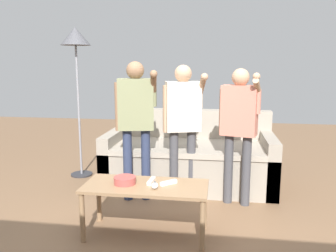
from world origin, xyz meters
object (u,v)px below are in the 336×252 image
couch (189,159)px  floor_lamp (76,46)px  player_right (239,121)px  game_remote_wand_near (169,183)px  game_remote_nunchuk (155,186)px  coffee_table (146,192)px  player_center (183,116)px  game_remote_wand_far (151,181)px  snack_bowl (125,180)px  player_left (136,115)px

couch → floor_lamp: bearing=176.0°
player_right → game_remote_wand_near: bearing=-129.2°
game_remote_nunchuk → floor_lamp: bearing=129.9°
coffee_table → game_remote_wand_near: game_remote_wand_near is taller
player_center → player_right: (0.58, -0.06, -0.02)m
game_remote_nunchuk → couch: bearing=83.4°
floor_lamp → player_center: (1.41, -0.60, -0.77)m
game_remote_wand_far → game_remote_wand_near: bearing=-7.3°
snack_bowl → game_remote_wand_near: size_ratio=1.35×
snack_bowl → player_right: bearing=38.6°
game_remote_nunchuk → game_remote_wand_far: (-0.06, 0.13, -0.01)m
floor_lamp → player_right: size_ratio=1.35×
game_remote_wand_far → coffee_table: bearing=-120.8°
floor_lamp → game_remote_wand_far: 2.22m
couch → coffee_table: couch is taller
game_remote_nunchuk → floor_lamp: (-1.28, 1.53, 1.21)m
snack_bowl → player_left: player_left is taller
coffee_table → floor_lamp: (-1.19, 1.46, 1.29)m
game_remote_nunchuk → player_right: (0.71, 0.87, 0.42)m
game_remote_nunchuk → floor_lamp: floor_lamp is taller
couch → player_left: size_ratio=1.35×
game_remote_nunchuk → game_remote_wand_near: size_ratio=0.63×
snack_bowl → game_remote_wand_near: 0.38m
couch → floor_lamp: size_ratio=1.05×
game_remote_nunchuk → floor_lamp: size_ratio=0.05×
couch → player_right: bearing=-45.8°
snack_bowl → couch: bearing=71.9°
game_remote_wand_near → game_remote_nunchuk: bearing=-130.7°
game_remote_nunchuk → player_left: 1.02m
game_remote_nunchuk → snack_bowl: bearing=164.2°
coffee_table → floor_lamp: size_ratio=0.55×
snack_bowl → player_right: (0.99, 0.79, 0.41)m
snack_bowl → player_left: 0.89m
coffee_table → floor_lamp: 2.28m
game_remote_nunchuk → game_remote_wand_near: (0.10, 0.11, -0.01)m
player_left → coffee_table: bearing=-71.2°
couch → player_left: 1.01m
player_right → game_remote_wand_near: size_ratio=10.14×
player_center → game_remote_wand_far: bearing=-103.4°
player_right → snack_bowl: bearing=-141.4°
couch → snack_bowl: size_ratio=10.58×
couch → player_center: (-0.03, -0.50, 0.60)m
coffee_table → player_right: bearing=44.7°
couch → game_remote_wand_far: 1.33m
couch → player_center: player_center is taller
player_right → floor_lamp: bearing=161.6°
player_center → game_remote_nunchuk: bearing=-98.1°
couch → floor_lamp: floor_lamp is taller
player_left → player_center: size_ratio=1.02×
coffee_table → player_right: 1.24m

